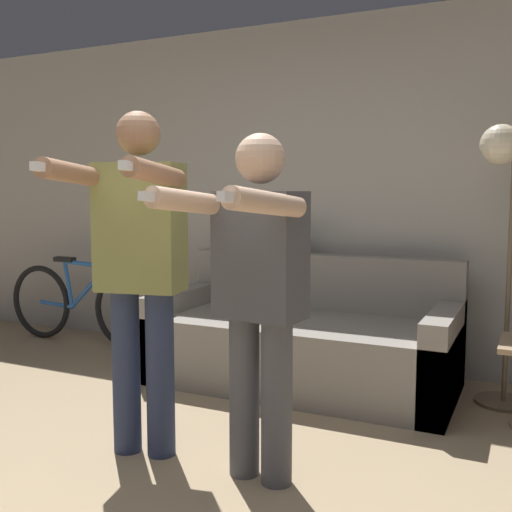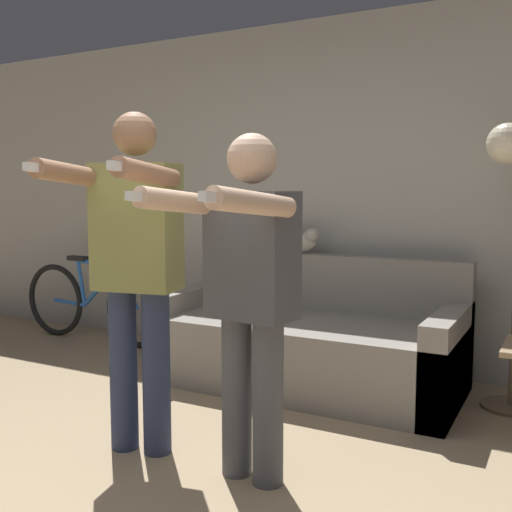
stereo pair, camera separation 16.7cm
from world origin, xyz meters
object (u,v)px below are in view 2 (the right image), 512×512
Objects in this scene: person_right at (249,286)px; bicycle at (94,303)px; person_left at (135,260)px; cat at (293,241)px; couch at (308,344)px.

bicycle is at bearing 153.39° from person_right.
person_right is at bearing -11.09° from person_left.
person_right reaches higher than cat.
couch is 1.55m from person_right.
cat is at bearing 115.34° from person_right.
person_left reaches higher than couch.
person_right is at bearing -71.41° from cat.
person_left reaches higher than person_right.
person_right is at bearing -77.46° from couch.
person_left is 0.64m from person_right.
cat is (-0.59, 1.76, 0.05)m from person_right.
couch is at bearing -52.29° from cat.
couch is 1.26× the size of bicycle.
cat reaches higher than bicycle.
person_left is at bearing -103.34° from couch.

